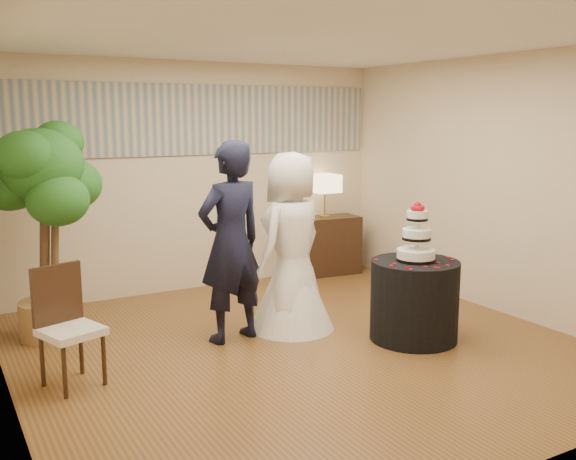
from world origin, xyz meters
TOP-DOWN VIEW (x-y plane):
  - floor at (0.00, 0.00)m, footprint 5.00×5.00m
  - ceiling at (0.00, 0.00)m, footprint 5.00×5.00m
  - wall_back at (0.00, 2.50)m, footprint 5.00×0.06m
  - wall_front at (0.00, -2.50)m, footprint 5.00×0.06m
  - wall_right at (2.50, 0.00)m, footprint 0.06×5.00m
  - mural_border at (0.00, 2.48)m, footprint 4.90×0.02m
  - groom at (-0.46, 0.51)m, footprint 0.78×0.59m
  - bride at (0.21, 0.52)m, footprint 1.16×1.15m
  - cake_table at (1.08, -0.35)m, footprint 1.09×1.09m
  - wedding_cake at (1.08, -0.35)m, footprint 0.37×0.37m
  - console at (1.75, 2.29)m, footprint 0.99×0.51m
  - table_lamp at (1.75, 2.29)m, footprint 0.34×0.34m
  - ficus_tree at (-1.99, 1.46)m, footprint 1.45×1.45m
  - side_chair at (-2.03, 0.15)m, footprint 0.57×0.58m

SIDE VIEW (x-z plane):
  - floor at x=0.00m, z-range 0.00..0.00m
  - cake_table at x=1.08m, z-range 0.00..0.78m
  - console at x=1.75m, z-range 0.00..0.79m
  - side_chair at x=-2.03m, z-range 0.00..0.97m
  - bride at x=0.21m, z-range 0.00..1.80m
  - groom at x=-0.46m, z-range 0.00..1.93m
  - wedding_cake at x=1.08m, z-range 0.78..1.35m
  - ficus_tree at x=-1.99m, z-range 0.00..2.15m
  - table_lamp at x=1.75m, z-range 0.79..1.37m
  - wall_back at x=0.00m, z-range 0.00..2.80m
  - wall_front at x=0.00m, z-range 0.00..2.80m
  - wall_right at x=2.50m, z-range 0.00..2.80m
  - mural_border at x=0.00m, z-range 1.68..2.52m
  - ceiling at x=0.00m, z-range 2.80..2.80m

